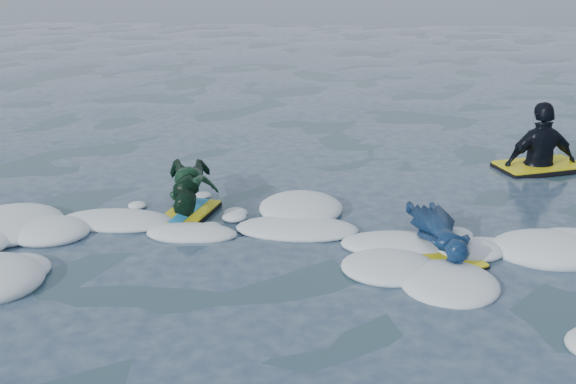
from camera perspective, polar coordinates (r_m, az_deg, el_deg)
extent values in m
plane|color=#182A3B|center=(6.70, -5.30, -8.41)|extent=(120.00, 120.00, 0.00)
cube|color=black|center=(7.61, 12.03, -4.91)|extent=(0.92, 1.07, 0.05)
cube|color=yellow|center=(7.60, 12.04, -4.70)|extent=(0.89, 1.05, 0.02)
imported|color=navy|center=(7.77, 11.90, -3.01)|extent=(0.76, 1.48, 0.34)
cube|color=black|center=(8.60, -7.81, -1.71)|extent=(0.67, 0.98, 0.04)
cube|color=yellow|center=(8.59, -7.82, -1.52)|extent=(0.65, 0.95, 0.02)
cube|color=#1B84D0|center=(8.59, -7.83, -1.45)|extent=(0.35, 0.86, 0.01)
imported|color=#0E3620|center=(8.70, -7.62, 0.31)|extent=(0.82, 1.41, 0.51)
cube|color=black|center=(10.80, 19.23, 1.86)|extent=(1.38, 1.07, 0.06)
cube|color=yellow|center=(10.79, 19.26, 2.07)|extent=(1.35, 1.04, 0.02)
imported|color=black|center=(10.79, 19.25, 1.98)|extent=(1.15, 0.71, 1.83)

